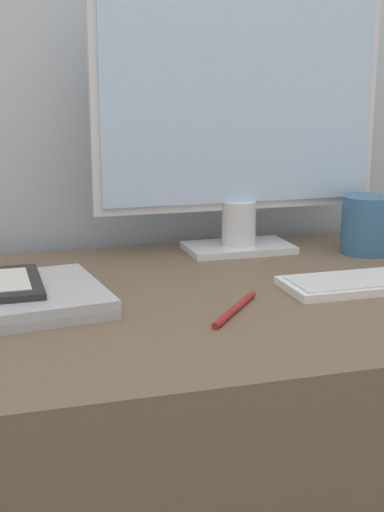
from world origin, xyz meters
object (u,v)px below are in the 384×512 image
(keyboard, at_px, (375,282))
(pen, at_px, (235,309))
(coffee_mug, at_px, (368,225))
(monitor, at_px, (240,110))

(keyboard, xyz_separation_m, pen, (-0.24, -0.06, -0.00))
(coffee_mug, xyz_separation_m, pen, (-0.34, -0.25, -0.05))
(keyboard, bearing_deg, monitor, 113.22)
(keyboard, relative_size, pen, 2.31)
(keyboard, relative_size, coffee_mug, 2.18)
(monitor, bearing_deg, keyboard, -66.78)
(monitor, relative_size, coffee_mug, 4.01)
(monitor, relative_size, keyboard, 1.84)
(coffee_mug, distance_m, pen, 0.42)
(monitor, distance_m, pen, 0.42)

